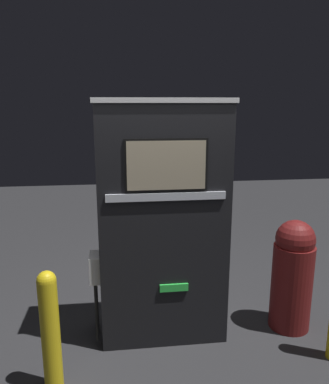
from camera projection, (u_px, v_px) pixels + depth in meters
The scene contains 4 objects.
ground_plane at pixel (166, 347), 3.31m from camera, with size 14.00×14.00×0.00m, color #2D2D30.
gas_pump at pixel (163, 223), 3.28m from camera, with size 1.20×0.49×2.14m.
safety_bollard at pixel (50, 329), 2.71m from camera, with size 0.14×0.14×0.96m.
trash_bin at pixel (292, 274), 3.49m from camera, with size 0.38×0.38×1.07m.
Camera 1 is at (-0.37, -2.88, 2.09)m, focal length 35.00 mm.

